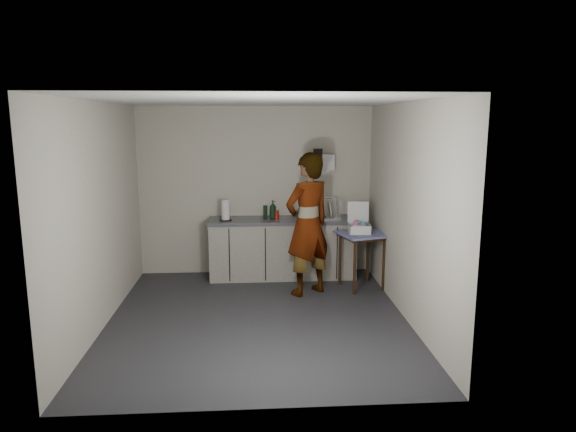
{
  "coord_description": "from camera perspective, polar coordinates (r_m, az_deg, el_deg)",
  "views": [
    {
      "loc": [
        -0.03,
        -5.94,
        2.39
      ],
      "look_at": [
        0.4,
        0.45,
        1.19
      ],
      "focal_mm": 32.0,
      "sensor_mm": 36.0,
      "label": 1
    }
  ],
  "objects": [
    {
      "name": "bakery_box",
      "position": [
        7.38,
        7.9,
        -1.1
      ],
      "size": [
        0.32,
        0.33,
        0.42
      ],
      "rotation": [
        0.0,
        0.0,
        -0.07
      ],
      "color": "white",
      "rests_on": "side_table"
    },
    {
      "name": "ground",
      "position": [
        6.4,
        -3.37,
        -11.3
      ],
      "size": [
        4.0,
        4.0,
        0.0
      ],
      "primitive_type": "plane",
      "color": "#2A2A2F",
      "rests_on": "ground"
    },
    {
      "name": "wall_shelf",
      "position": [
        7.95,
        3.61,
        5.98
      ],
      "size": [
        0.42,
        0.18,
        0.37
      ],
      "color": "white",
      "rests_on": "ground"
    },
    {
      "name": "side_table",
      "position": [
        7.38,
        8.22,
        -2.68
      ],
      "size": [
        0.78,
        0.78,
        0.81
      ],
      "rotation": [
        0.0,
        0.0,
        0.29
      ],
      "color": "#3C200D",
      "rests_on": "ground"
    },
    {
      "name": "soap_bottle",
      "position": [
        7.77,
        -1.68,
        0.7
      ],
      "size": [
        0.15,
        0.15,
        0.28
      ],
      "primitive_type": "imported",
      "rotation": [
        0.0,
        0.0,
        0.68
      ],
      "color": "black",
      "rests_on": "kitchen_counter"
    },
    {
      "name": "dish_rack",
      "position": [
        7.86,
        4.09,
        0.29
      ],
      "size": [
        0.45,
        0.34,
        0.31
      ],
      "color": "silver",
      "rests_on": "kitchen_counter"
    },
    {
      "name": "wall_right",
      "position": [
        6.31,
        12.98,
        0.41
      ],
      "size": [
        0.02,
        4.0,
        2.6
      ],
      "primitive_type": "cube",
      "color": "beige",
      "rests_on": "ground"
    },
    {
      "name": "standing_man",
      "position": [
        7.01,
        2.22,
        -0.94
      ],
      "size": [
        0.86,
        0.79,
        1.97
      ],
      "primitive_type": "imported",
      "rotation": [
        0.0,
        0.0,
        3.72
      ],
      "color": "#B2A593",
      "rests_on": "ground"
    },
    {
      "name": "paper_towel",
      "position": [
        7.69,
        -6.95,
        0.6
      ],
      "size": [
        0.18,
        0.18,
        0.32
      ],
      "color": "black",
      "rests_on": "kitchen_counter"
    },
    {
      "name": "dark_bottle",
      "position": [
        7.75,
        -2.53,
        0.41
      ],
      "size": [
        0.06,
        0.06,
        0.21
      ],
      "primitive_type": "cylinder",
      "color": "black",
      "rests_on": "kitchen_counter"
    },
    {
      "name": "wall_left",
      "position": [
        6.29,
        -20.04,
        0.01
      ],
      "size": [
        0.02,
        4.0,
        2.6
      ],
      "primitive_type": "cube",
      "color": "beige",
      "rests_on": "ground"
    },
    {
      "name": "wall_back",
      "position": [
        8.0,
        -3.61,
        2.79
      ],
      "size": [
        3.6,
        0.02,
        2.6
      ],
      "primitive_type": "cube",
      "color": "beige",
      "rests_on": "ground"
    },
    {
      "name": "ceiling",
      "position": [
        5.94,
        -3.65,
        12.6
      ],
      "size": [
        3.6,
        4.0,
        0.01
      ],
      "primitive_type": "cube",
      "color": "white",
      "rests_on": "wall_back"
    },
    {
      "name": "kitchen_counter",
      "position": [
        7.9,
        -0.62,
        -3.75
      ],
      "size": [
        2.24,
        0.62,
        0.91
      ],
      "color": "black",
      "rests_on": "ground"
    },
    {
      "name": "soda_can",
      "position": [
        7.77,
        -1.26,
        0.15
      ],
      "size": [
        0.07,
        0.07,
        0.13
      ],
      "primitive_type": "cylinder",
      "color": "red",
      "rests_on": "kitchen_counter"
    }
  ]
}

